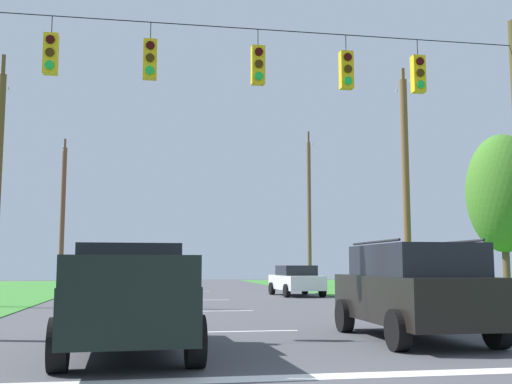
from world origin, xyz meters
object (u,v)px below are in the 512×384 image
object	(u,v)px
pickup_truck	(128,298)
utility_pole_far_right	(309,209)
distant_car_crossing_white	(296,280)
tree_roadside_right	(503,193)
utility_pole_far_left	(63,216)
overhead_signal_span	(246,141)
suv_black	(412,289)
utility_pole_mid_right	(406,186)

from	to	relation	value
pickup_truck	utility_pole_far_right	distance (m)	31.77
distant_car_crossing_white	tree_roadside_right	xyz separation A→B (m)	(5.91, -9.22, 3.47)
pickup_truck	utility_pole_far_left	bearing A→B (deg)	100.17
distant_car_crossing_white	utility_pole_far_left	world-z (taller)	utility_pole_far_left
overhead_signal_span	utility_pole_far_right	xyz separation A→B (m)	(8.52, 26.71, 0.84)
pickup_truck	tree_roadside_right	xyz separation A→B (m)	(13.58, 9.84, 3.30)
suv_black	utility_pole_mid_right	distance (m)	13.49
utility_pole_far_left	utility_pole_mid_right	bearing A→B (deg)	-44.36
overhead_signal_span	utility_pole_far_right	distance (m)	28.05
overhead_signal_span	utility_pole_mid_right	size ratio (longest dim) A/B	1.47
utility_pole_far_right	suv_black	bearing A→B (deg)	-100.44
distant_car_crossing_white	utility_pole_far_left	xyz separation A→B (m)	(-12.77, 9.39, 3.83)
overhead_signal_span	utility_pole_far_left	size ratio (longest dim) A/B	1.54
utility_pole_far_left	tree_roadside_right	xyz separation A→B (m)	(18.68, -18.61, -0.35)
utility_pole_far_left	utility_pole_far_right	bearing A→B (deg)	3.49
utility_pole_mid_right	tree_roadside_right	distance (m)	3.97
utility_pole_far_left	suv_black	bearing A→B (deg)	-68.37
pickup_truck	suv_black	distance (m)	5.90
utility_pole_mid_right	utility_pole_far_right	bearing A→B (deg)	89.47
pickup_truck	tree_roadside_right	distance (m)	17.09
tree_roadside_right	utility_pole_mid_right	bearing A→B (deg)	132.11
utility_pole_far_right	utility_pole_far_left	size ratio (longest dim) A/B	1.14
distant_car_crossing_white	utility_pole_mid_right	world-z (taller)	utility_pole_mid_right
overhead_signal_span	utility_pole_far_right	world-z (taller)	utility_pole_far_right
overhead_signal_span	utility_pole_far_left	distance (m)	26.85
utility_pole_mid_right	tree_roadside_right	world-z (taller)	utility_pole_mid_right
overhead_signal_span	pickup_truck	xyz separation A→B (m)	(-2.58, -2.73, -3.53)
tree_roadside_right	distant_car_crossing_white	bearing A→B (deg)	122.68
overhead_signal_span	distant_car_crossing_white	distance (m)	17.50
utility_pole_mid_right	overhead_signal_span	bearing A→B (deg)	-129.84
pickup_truck	utility_pole_far_right	xyz separation A→B (m)	(11.10, 29.44, 4.37)
utility_pole_far_right	utility_pole_far_left	bearing A→B (deg)	-176.51
distant_car_crossing_white	utility_pole_far_right	world-z (taller)	utility_pole_far_right
suv_black	utility_pole_far_left	size ratio (longest dim) A/B	0.51
pickup_truck	tree_roadside_right	size ratio (longest dim) A/B	0.84
utility_pole_far_right	utility_pole_far_left	distance (m)	16.25
suv_black	distant_car_crossing_white	bearing A→B (deg)	84.25
overhead_signal_span	utility_pole_mid_right	distance (m)	13.06
pickup_truck	utility_pole_far_left	world-z (taller)	utility_pole_far_left
utility_pole_mid_right	utility_pole_far_right	size ratio (longest dim) A/B	0.92
pickup_truck	utility_pole_far_right	bearing A→B (deg)	69.34
suv_black	distant_car_crossing_white	size ratio (longest dim) A/B	1.10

